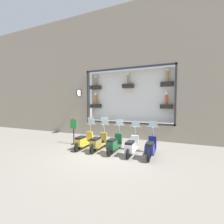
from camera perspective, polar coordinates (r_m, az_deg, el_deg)
ground_plane at (r=7.62m, az=-2.13°, el=-15.36°), size 120.00×120.00×0.00m
building_facade at (r=10.85m, az=5.99°, el=15.32°), size 1.24×36.00×9.20m
scooter_navy_0 at (r=7.14m, az=14.48°, el=-13.07°), size 1.81×0.61×1.56m
scooter_white_1 at (r=7.31m, az=7.40°, el=-12.80°), size 1.79×0.60×1.53m
scooter_green_2 at (r=7.57m, az=0.78°, el=-12.02°), size 1.80×0.60×1.58m
scooter_olive_3 at (r=7.93m, az=-5.30°, el=-11.39°), size 1.80×0.60×1.67m
scooter_yellow_4 at (r=8.36m, az=-10.79°, el=-10.73°), size 1.79×0.60×1.63m
shop_sign_post at (r=9.23m, az=-14.39°, el=-6.87°), size 0.36×0.45×1.55m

